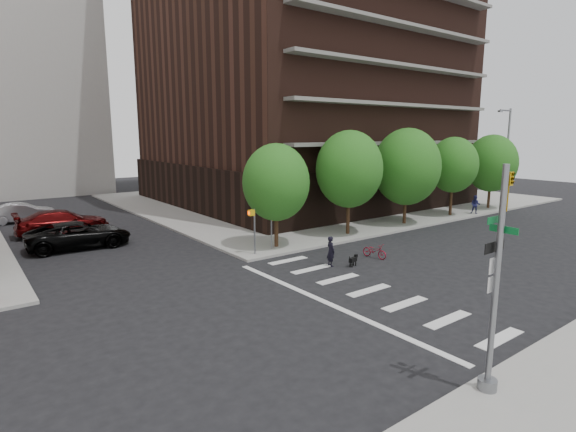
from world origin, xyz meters
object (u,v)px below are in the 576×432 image
object	(u,v)px
parked_car_silver	(23,213)
scooter	(375,251)
traffic_signal	(495,298)
parked_car_black	(79,235)
dog_walker	(331,251)
parked_car_maroon	(63,222)
pedestrian_far	(475,205)

from	to	relation	value
parked_car_silver	scooter	xyz separation A→B (m)	(14.37, -23.77, -0.36)
traffic_signal	scooter	world-z (taller)	traffic_signal
parked_car_black	parked_car_silver	bearing A→B (deg)	11.21
dog_walker	scooter	bearing A→B (deg)	-83.83
traffic_signal	parked_car_silver	xyz separation A→B (m)	(-6.68, 34.79, -1.93)
traffic_signal	dog_walker	xyz separation A→B (m)	(4.66, 11.34, -1.90)
scooter	parked_car_black	bearing A→B (deg)	128.85
parked_car_black	scooter	xyz separation A→B (m)	(12.73, -12.35, -0.42)
parked_car_maroon	pedestrian_far	size ratio (longest dim) A/B	3.78
scooter	dog_walker	xyz separation A→B (m)	(-3.04, 0.31, 0.39)
parked_car_silver	pedestrian_far	bearing A→B (deg)	-118.08
parked_car_maroon	dog_walker	xyz separation A→B (m)	(9.69, -16.78, -0.06)
scooter	pedestrian_far	xyz separation A→B (m)	(16.87, 3.97, 0.53)
traffic_signal	parked_car_maroon	bearing A→B (deg)	100.15
traffic_signal	parked_car_silver	bearing A→B (deg)	100.86
traffic_signal	scooter	size ratio (longest dim) A/B	3.86
parked_car_silver	scooter	size ratio (longest dim) A/B	3.00
parked_car_black	parked_car_maroon	world-z (taller)	parked_car_maroon
traffic_signal	parked_car_black	xyz separation A→B (m)	(-5.03, 23.37, -1.87)
traffic_signal	scooter	bearing A→B (deg)	55.08
parked_car_maroon	scooter	distance (m)	21.31
parked_car_maroon	parked_car_silver	distance (m)	6.88
parked_car_maroon	dog_walker	distance (m)	19.38
parked_car_maroon	parked_car_silver	world-z (taller)	parked_car_maroon
traffic_signal	scooter	distance (m)	13.64
parked_car_black	parked_car_silver	world-z (taller)	parked_car_black
scooter	traffic_signal	bearing A→B (deg)	-131.93
traffic_signal	parked_car_maroon	distance (m)	28.62
scooter	dog_walker	world-z (taller)	dog_walker
parked_car_silver	scooter	bearing A→B (deg)	-144.56
traffic_signal	dog_walker	distance (m)	12.40
dog_walker	pedestrian_far	bearing A→B (deg)	-67.57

